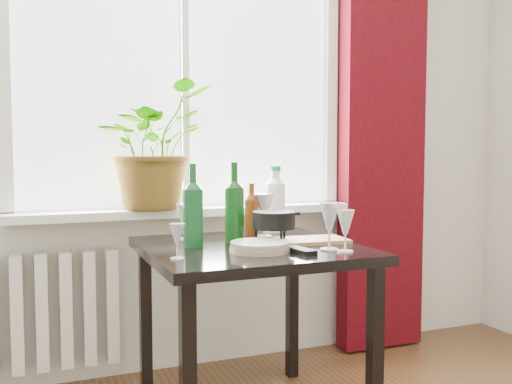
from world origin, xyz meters
name	(u,v)px	position (x,y,z in m)	size (l,w,h in m)	color
window	(183,57)	(0.00, 2.22, 1.60)	(1.72, 0.08, 1.62)	white
windowsill	(188,211)	(0.00, 2.15, 0.82)	(1.72, 0.20, 0.04)	silver
curtain	(382,121)	(1.12, 2.12, 1.30)	(0.50, 0.12, 2.56)	#35040A
radiator	(29,313)	(-0.75, 2.18, 0.38)	(0.80, 0.10, 0.55)	silver
table	(250,267)	(0.10, 1.55, 0.65)	(0.85, 0.85, 0.74)	black
potted_plant	(152,146)	(-0.18, 2.14, 1.15)	(0.55, 0.48, 0.61)	#35771F
wine_bottle_left	(193,204)	(-0.13, 1.60, 0.91)	(0.08, 0.08, 0.34)	#0D481C
wine_bottle_right	(234,202)	(0.06, 1.63, 0.91)	(0.08, 0.08, 0.35)	#0C3E10
bottle_amber	(251,210)	(0.18, 1.74, 0.86)	(0.06, 0.06, 0.25)	#6A280B
cleaning_bottle	(275,198)	(0.36, 1.88, 0.90)	(0.09, 0.09, 0.33)	white
wineglass_front_right	(330,226)	(0.34, 1.33, 0.83)	(0.08, 0.08, 0.19)	silver
wineglass_far_right	(345,230)	(0.38, 1.26, 0.82)	(0.07, 0.07, 0.17)	silver
wineglass_back_center	(264,215)	(0.24, 1.73, 0.84)	(0.09, 0.09, 0.20)	silver
wineglass_back_left	(184,221)	(-0.12, 1.79, 0.82)	(0.07, 0.07, 0.16)	silver
wineglass_front_left	(177,241)	(-0.25, 1.36, 0.81)	(0.06, 0.06, 0.13)	#B4BEC2
plate_stack	(260,247)	(0.08, 1.40, 0.76)	(0.23, 0.23, 0.04)	#BFAF9E
fondue_pot	(274,228)	(0.20, 1.53, 0.81)	(0.20, 0.18, 0.14)	black
tv_remote	(298,250)	(0.21, 1.32, 0.75)	(0.05, 0.17, 0.02)	black
cutting_board	(312,240)	(0.37, 1.53, 0.75)	(0.29, 0.19, 0.02)	#AB7F4D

